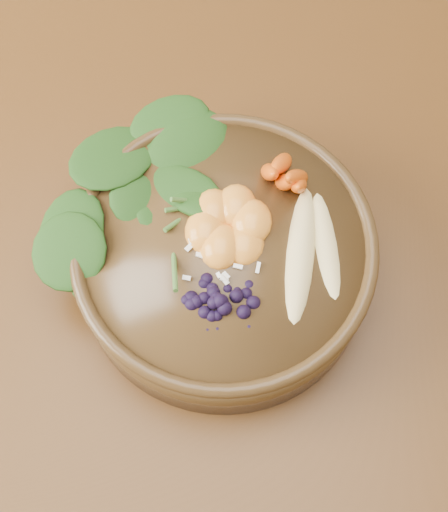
{
  "coord_description": "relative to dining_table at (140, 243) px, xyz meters",
  "views": [
    {
      "loc": [
        0.14,
        -0.35,
        1.44
      ],
      "look_at": [
        0.11,
        -0.07,
        0.8
      ],
      "focal_mm": 50.0,
      "sensor_mm": 36.0,
      "label": 1
    }
  ],
  "objects": [
    {
      "name": "kale_heap",
      "position": [
        0.07,
        -0.01,
        0.19
      ],
      "size": [
        0.19,
        0.17,
        0.04
      ],
      "primitive_type": null,
      "rotation": [
        0.0,
        0.0,
        -0.02
      ],
      "color": "#1D4312",
      "rests_on": "stoneware_bowl"
    },
    {
      "name": "dining_table",
      "position": [
        0.0,
        0.0,
        0.0
      ],
      "size": [
        1.6,
        0.9,
        0.75
      ],
      "color": "#331C0C",
      "rests_on": "ground"
    },
    {
      "name": "coconut_flakes",
      "position": [
        0.11,
        -0.09,
        0.18
      ],
      "size": [
        0.09,
        0.07,
        0.01
      ],
      "primitive_type": null,
      "rotation": [
        0.0,
        0.0,
        -0.02
      ],
      "color": "white",
      "rests_on": "stoneware_bowl"
    },
    {
      "name": "ground",
      "position": [
        0.0,
        0.0,
        -0.66
      ],
      "size": [
        4.0,
        4.0,
        0.0
      ],
      "primitive_type": "plane",
      "color": "#381E0F",
      "rests_on": "ground"
    },
    {
      "name": "carrot_cluster",
      "position": [
        0.16,
        0.01,
        0.21
      ],
      "size": [
        0.06,
        0.06,
        0.08
      ],
      "primitive_type": null,
      "rotation": [
        0.0,
        0.0,
        -0.02
      ],
      "color": "#E55B11",
      "rests_on": "stoneware_bowl"
    },
    {
      "name": "stoneware_bowl",
      "position": [
        0.11,
        -0.07,
        0.13
      ],
      "size": [
        0.3,
        0.3,
        0.08
      ],
      "primitive_type": "cylinder",
      "rotation": [
        0.0,
        0.0,
        -0.02
      ],
      "color": "#473219",
      "rests_on": "dining_table"
    },
    {
      "name": "banana_halves",
      "position": [
        0.19,
        -0.07,
        0.19
      ],
      "size": [
        0.07,
        0.16,
        0.03
      ],
      "rotation": [
        0.0,
        0.0,
        -0.02
      ],
      "color": "#E0CC84",
      "rests_on": "stoneware_bowl"
    },
    {
      "name": "mandarin_cluster",
      "position": [
        0.11,
        -0.05,
        0.19
      ],
      "size": [
        0.09,
        0.09,
        0.03
      ],
      "primitive_type": null,
      "rotation": [
        0.0,
        0.0,
        -0.02
      ],
      "color": "orange",
      "rests_on": "stoneware_bowl"
    },
    {
      "name": "blueberry_pile",
      "position": [
        0.11,
        -0.13,
        0.19
      ],
      "size": [
        0.14,
        0.1,
        0.04
      ],
      "primitive_type": null,
      "rotation": [
        0.0,
        0.0,
        -0.02
      ],
      "color": "black",
      "rests_on": "stoneware_bowl"
    }
  ]
}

